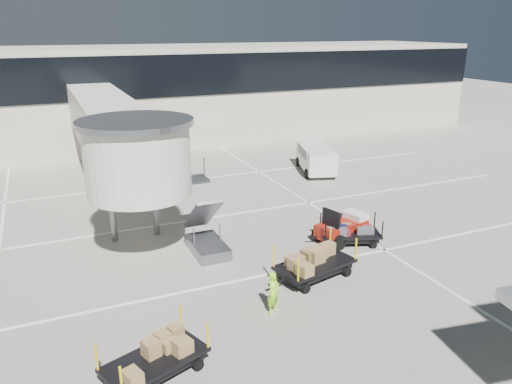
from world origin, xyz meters
TOP-DOWN VIEW (x-y plane):
  - ground at (0.00, 0.00)m, footprint 140.00×140.00m
  - lane_markings at (-0.67, 9.33)m, footprint 40.00×30.00m
  - terminal at (-0.35, 29.94)m, footprint 64.00×12.11m
  - jet_bridge at (-3.97, 12.26)m, footprint 5.70×20.40m
  - baggage_tug at (4.89, 3.78)m, footprint 2.77×2.15m
  - suitcase_cart at (4.95, 3.23)m, footprint 3.37×2.20m
  - box_cart_near at (1.82, 1.06)m, footprint 4.05×2.30m
  - box_cart_far at (-5.31, -2.28)m, footprint 3.68×2.41m
  - ground_worker at (-0.82, -0.63)m, footprint 0.68×0.63m
  - minivan at (9.67, 14.57)m, footprint 3.19×5.01m

SIDE VIEW (x-z plane):
  - ground at x=0.00m, z-range 0.00..0.00m
  - lane_markings at x=-0.67m, z-range 0.00..0.02m
  - suitcase_cart at x=4.95m, z-range -0.18..1.13m
  - box_cart_far at x=-5.31m, z-range -0.15..1.28m
  - baggage_tug at x=4.89m, z-range -0.23..1.44m
  - box_cart_near at x=1.82m, z-range -0.14..1.41m
  - ground_worker at x=-0.82m, z-range 0.00..1.56m
  - minivan at x=9.67m, z-range 0.18..1.94m
  - terminal at x=-0.35m, z-range -3.49..11.71m
  - jet_bridge at x=-3.97m, z-range 1.27..7.30m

